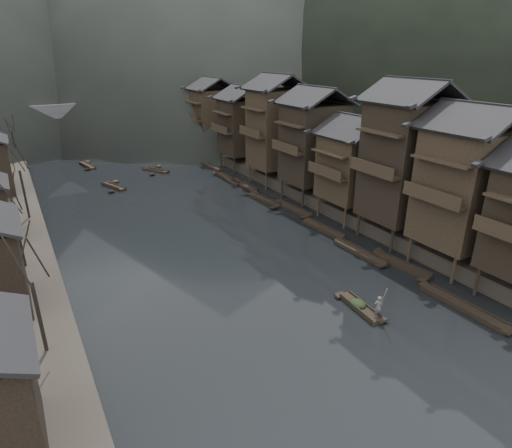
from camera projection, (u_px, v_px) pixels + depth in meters
water at (293, 310)px, 33.20m from camera, size 300.00×300.00×0.00m
right_bank at (326, 151)px, 81.09m from camera, size 40.00×200.00×1.80m
stilt_houses at (323, 134)px, 53.15m from camera, size 9.00×67.60×16.56m
bare_trees at (14, 179)px, 43.79m from camera, size 3.94×75.69×7.88m
moored_sampans at (266, 197)px, 57.99m from camera, size 3.43×68.76×0.47m
midriver_boats at (102, 165)px, 73.91m from camera, size 14.77×39.69×0.45m
stone_bridge at (98, 120)px, 89.03m from camera, size 40.00×6.00×9.00m
hero_sampan at (360, 307)px, 33.25m from camera, size 1.42×4.88×0.43m
cargo_heap at (358, 300)px, 33.21m from camera, size 1.06×1.39×0.64m
boatman at (379, 304)px, 31.54m from camera, size 0.79×0.68×1.84m
bamboo_pole at (385, 269)px, 30.53m from camera, size 1.29×1.94×3.97m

